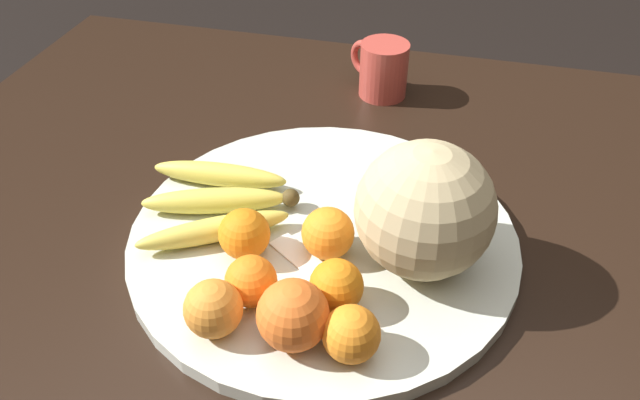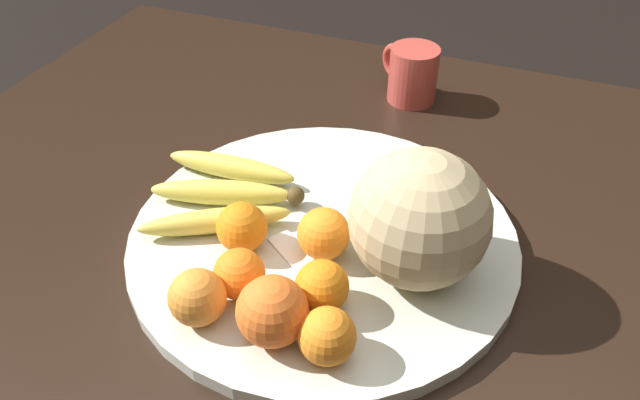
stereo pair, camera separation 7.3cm
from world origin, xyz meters
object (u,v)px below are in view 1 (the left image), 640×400
at_px(orange_front_right, 251,281).
at_px(produce_tag, 298,255).
at_px(banana_bunch, 218,200).
at_px(orange_top_small, 293,315).
at_px(orange_back_left, 244,234).
at_px(melon, 425,210).
at_px(orange_front_left, 328,233).
at_px(kitchen_table, 320,303).
at_px(fruit_bowl, 320,236).
at_px(orange_side_extra, 351,334).
at_px(ceramic_mug, 382,69).
at_px(orange_back_right, 213,309).
at_px(orange_mid_center, 336,286).

relative_size(orange_front_right, produce_tag, 0.72).
xyz_separation_m(banana_bunch, orange_top_small, (-0.15, 0.17, 0.02)).
height_order(orange_back_left, produce_tag, orange_back_left).
distance_m(banana_bunch, orange_back_left, 0.09).
xyz_separation_m(orange_front_right, orange_back_left, (0.03, -0.07, 0.00)).
xyz_separation_m(melon, orange_front_left, (0.10, 0.01, -0.05)).
bearing_deg(banana_bunch, orange_front_left, 147.16).
relative_size(kitchen_table, orange_back_left, 21.53).
distance_m(fruit_bowl, orange_side_extra, 0.19).
bearing_deg(fruit_bowl, banana_bunch, -3.28).
height_order(kitchen_table, orange_back_left, orange_back_left).
bearing_deg(ceramic_mug, orange_back_left, 79.23).
bearing_deg(ceramic_mug, orange_back_right, 82.12).
height_order(orange_mid_center, orange_side_extra, same).
height_order(banana_bunch, orange_top_small, orange_top_small).
relative_size(orange_front_left, ceramic_mug, 0.58).
distance_m(melon, ceramic_mug, 0.42).
relative_size(orange_front_left, orange_back_right, 1.01).
bearing_deg(ceramic_mug, banana_bunch, 69.13).
relative_size(fruit_bowl, produce_tag, 6.00).
xyz_separation_m(banana_bunch, orange_side_extra, (-0.21, 0.17, 0.01)).
xyz_separation_m(orange_mid_center, ceramic_mug, (0.04, -0.49, -0.00)).
height_order(orange_front_right, orange_back_right, orange_back_right).
bearing_deg(kitchen_table, orange_mid_center, 113.43).
bearing_deg(orange_front_left, fruit_bowl, -61.99).
xyz_separation_m(fruit_bowl, banana_bunch, (0.13, -0.01, 0.02)).
height_order(orange_front_left, orange_back_left, orange_front_left).
xyz_separation_m(orange_mid_center, orange_back_right, (0.11, 0.06, 0.00)).
xyz_separation_m(orange_front_left, produce_tag, (0.03, 0.01, -0.03)).
bearing_deg(orange_side_extra, orange_front_left, -67.33).
height_order(banana_bunch, orange_back_left, orange_back_left).
bearing_deg(kitchen_table, ceramic_mug, -90.75).
bearing_deg(banana_bunch, orange_side_extra, 122.26).
height_order(fruit_bowl, orange_back_right, orange_back_right).
bearing_deg(orange_front_right, produce_tag, -111.65).
distance_m(orange_back_right, produce_tag, 0.14).
bearing_deg(melon, orange_top_small, 52.96).
bearing_deg(produce_tag, fruit_bowl, -71.79).
distance_m(banana_bunch, orange_back_right, 0.19).
relative_size(melon, orange_front_left, 2.51).
bearing_deg(kitchen_table, orange_back_right, 65.51).
xyz_separation_m(orange_mid_center, orange_back_left, (0.12, -0.05, 0.00)).
distance_m(orange_front_right, orange_back_left, 0.07).
xyz_separation_m(orange_top_small, produce_tag, (0.03, -0.12, -0.04)).
height_order(orange_back_left, orange_side_extra, orange_back_left).
relative_size(orange_front_right, orange_top_small, 0.77).
xyz_separation_m(produce_tag, ceramic_mug, (-0.02, -0.43, 0.03)).
distance_m(kitchen_table, orange_top_small, 0.21).
xyz_separation_m(banana_bunch, orange_front_right, (-0.09, 0.13, 0.01)).
height_order(orange_top_small, orange_side_extra, orange_top_small).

